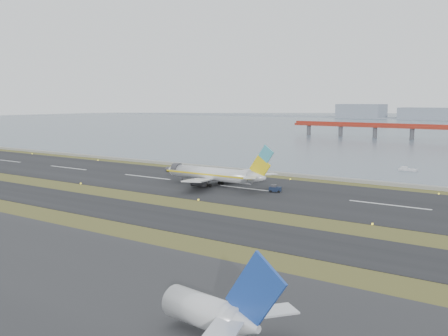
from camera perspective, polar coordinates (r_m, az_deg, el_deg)
The scene contains 8 objects.
ground at distance 133.58m, azimuth -4.66°, elevation -3.80°, with size 1000.00×1000.00×0.00m, color #374418.
taxiway_strip at distance 125.02m, azimuth -8.32°, elevation -4.58°, with size 1000.00×18.00×0.10m, color black.
runway_strip at distance 156.93m, azimuth 2.62°, elevation -2.14°, with size 1000.00×45.00×0.10m, color black.
seawall at distance 182.19m, azimuth 7.94°, elevation -0.78°, with size 1000.00×2.50×1.00m, color gray.
airliner at distance 161.53m, azimuth -0.93°, elevation -0.65°, with size 38.52×32.89×12.80m.
pushback_tug at distance 151.85m, azimuth 5.20°, elevation -2.11°, with size 3.67×2.90×2.07m.
second_airliner_tail at distance 60.16m, azimuth -0.56°, elevation -14.61°, with size 15.97×13.16×9.86m.
workboat_near at distance 206.70m, azimuth 18.13°, elevation -0.14°, with size 6.30×2.20×1.51m.
Camera 1 is at (87.09, -98.12, 25.09)m, focal length 45.00 mm.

